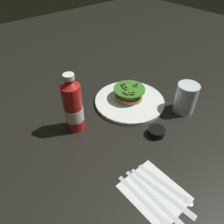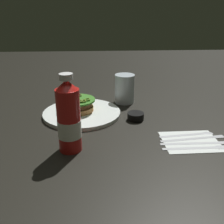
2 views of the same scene
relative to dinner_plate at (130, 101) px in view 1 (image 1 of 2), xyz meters
name	(u,v)px [view 1 (image 1 of 2)]	position (x,y,z in m)	size (l,w,h in m)	color
ground_plane	(147,122)	(0.13, -0.03, -0.01)	(3.00, 3.00, 0.00)	black
dinner_plate	(130,101)	(0.00, 0.00, 0.00)	(0.29, 0.29, 0.01)	white
burger_sandwich	(129,93)	(-0.01, 0.01, 0.03)	(0.13, 0.13, 0.05)	#BB8047
ketchup_bottle	(73,107)	(-0.02, -0.25, 0.09)	(0.07, 0.07, 0.22)	red
water_glass	(186,98)	(0.17, 0.13, 0.05)	(0.08, 0.08, 0.12)	silver
condiment_cup	(157,132)	(0.20, -0.06, 0.01)	(0.06, 0.06, 0.03)	black
napkin	(154,192)	(0.34, -0.23, -0.01)	(0.17, 0.14, 0.00)	white
fork_utensil	(149,206)	(0.36, -0.27, 0.00)	(0.20, 0.02, 0.00)	silver
butter_knife	(158,202)	(0.37, -0.24, 0.00)	(0.22, 0.02, 0.00)	silver
steak_knife	(166,195)	(0.36, -0.21, 0.00)	(0.21, 0.04, 0.00)	silver
spoon_utensil	(172,189)	(0.37, -0.19, 0.00)	(0.18, 0.04, 0.00)	silver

